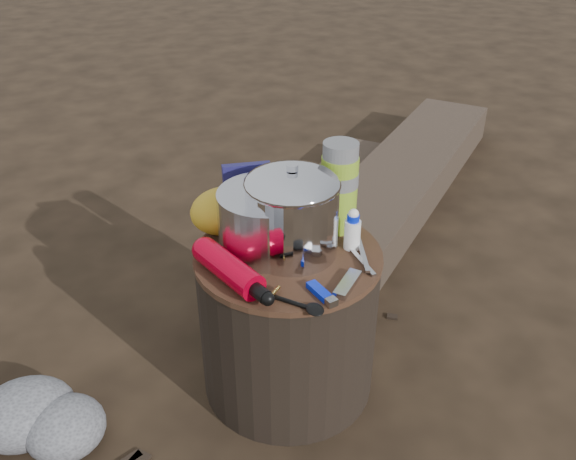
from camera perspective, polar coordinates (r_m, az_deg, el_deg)
name	(u,v)px	position (r m, az deg, el deg)	size (l,w,h in m)	color
ground	(288,380)	(1.72, 0.00, -13.85)	(60.00, 60.00, 0.00)	black
stump	(288,321)	(1.58, 0.00, -8.50)	(0.45, 0.45, 0.42)	black
log_main	(394,190)	(2.52, 9.93, 3.72)	(0.32, 1.89, 0.16)	#3D3025
log_small	(321,197)	(2.50, 3.08, 3.12)	(0.20, 1.09, 0.09)	#3D3025
foil_windscreen	(268,220)	(1.45, -1.86, 0.95)	(0.24, 0.24, 0.15)	silver
camping_pot	(292,212)	(1.41, 0.39, 1.69)	(0.22, 0.22, 0.22)	silver
fuel_bottle	(229,269)	(1.35, -5.58, -3.62)	(0.06, 0.26, 0.06)	red
thermos	(339,187)	(1.51, 4.81, 4.02)	(0.09, 0.09, 0.23)	#87B127
travel_mug	(309,196)	(1.59, 2.01, 3.25)	(0.08, 0.08, 0.12)	black
stuff_sack	(224,211)	(1.53, -6.03, 1.80)	(0.17, 0.14, 0.12)	gold
food_pouch	(248,193)	(1.56, -3.79, 3.46)	(0.12, 0.03, 0.16)	#19164F
lighter	(319,291)	(1.32, 2.96, -5.75)	(0.02, 0.09, 0.02)	#0822D7
multitool	(347,284)	(1.35, 5.60, -5.08)	(0.03, 0.10, 0.01)	#ADADB2
pot_grabber	(360,258)	(1.44, 6.75, -2.62)	(0.04, 0.14, 0.01)	#ADADB2
spork	(286,300)	(1.30, -0.19, -6.59)	(0.03, 0.15, 0.01)	black
squeeze_bottle	(352,231)	(1.46, 6.07, -0.09)	(0.04, 0.04, 0.09)	white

